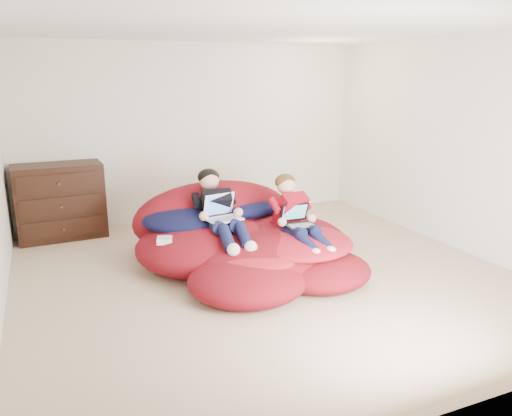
{
  "coord_description": "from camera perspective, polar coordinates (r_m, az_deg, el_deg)",
  "views": [
    {
      "loc": [
        -2.04,
        -4.5,
        2.04
      ],
      "look_at": [
        -0.04,
        0.16,
        0.7
      ],
      "focal_mm": 35.0,
      "sensor_mm": 36.0,
      "label": 1
    }
  ],
  "objects": [
    {
      "name": "dresser",
      "position": [
        6.89,
        -21.46,
        0.72
      ],
      "size": [
        1.1,
        0.62,
        0.97
      ],
      "color": "black",
      "rests_on": "ground"
    },
    {
      "name": "older_boy",
      "position": [
        5.42,
        -4.31,
        0.11
      ],
      "size": [
        0.36,
        1.2,
        0.68
      ],
      "color": "black",
      "rests_on": "beanbag_pile"
    },
    {
      "name": "laptop_white",
      "position": [
        5.33,
        -3.93,
        -0.5
      ],
      "size": [
        0.4,
        0.39,
        0.26
      ],
      "color": "white",
      "rests_on": "older_boy"
    },
    {
      "name": "laptop_black",
      "position": [
        5.34,
        4.8,
        -1.34
      ],
      "size": [
        0.32,
        0.31,
        0.22
      ],
      "color": "black",
      "rests_on": "younger_boy"
    },
    {
      "name": "beanbag_pile",
      "position": [
        5.56,
        -1.43,
        -3.8
      ],
      "size": [
        2.4,
        2.35,
        0.92
      ],
      "color": "maroon",
      "rests_on": "ground"
    },
    {
      "name": "room_shell",
      "position": [
        5.27,
        1.07,
        -5.41
      ],
      "size": [
        5.1,
        5.1,
        2.77
      ],
      "color": "#C7AD8E",
      "rests_on": "ground"
    },
    {
      "name": "younger_boy",
      "position": [
        5.37,
        4.53,
        -0.52
      ],
      "size": [
        0.34,
        1.03,
        0.7
      ],
      "color": "#B20F21",
      "rests_on": "beanbag_pile"
    },
    {
      "name": "power_adapter",
      "position": [
        5.19,
        -10.39,
        -3.63
      ],
      "size": [
        0.19,
        0.19,
        0.06
      ],
      "primitive_type": "cube",
      "rotation": [
        0.0,
        0.0,
        -0.29
      ],
      "color": "white",
      "rests_on": "beanbag_pile"
    },
    {
      "name": "cream_pillow",
      "position": [
        6.05,
        -8.04,
        1.11
      ],
      "size": [
        0.45,
        0.29,
        0.29
      ],
      "primitive_type": "ellipsoid",
      "color": "silver",
      "rests_on": "beanbag_pile"
    }
  ]
}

